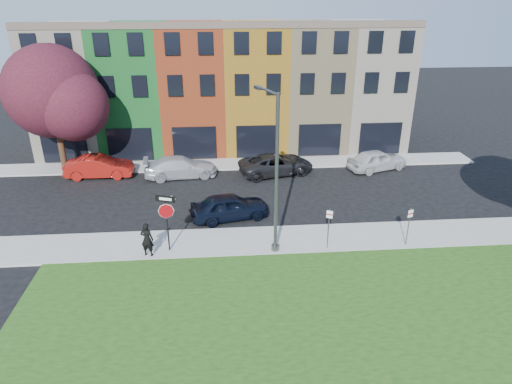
{
  "coord_description": "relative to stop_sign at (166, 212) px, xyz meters",
  "views": [
    {
      "loc": [
        -2.88,
        -18.53,
        12.68
      ],
      "look_at": [
        -1.09,
        4.0,
        2.54
      ],
      "focal_mm": 32.0,
      "sensor_mm": 36.0,
      "label": 1
    }
  ],
  "objects": [
    {
      "name": "sedan_near",
      "position": [
        3.25,
        3.58,
        -1.56
      ],
      "size": [
        3.85,
        5.42,
        1.57
      ],
      "primitive_type": "imported",
      "rotation": [
        0.0,
        0.0,
        1.79
      ],
      "color": "black",
      "rests_on": "ground"
    },
    {
      "name": "parked_car_dark",
      "position": [
        6.88,
        10.55,
        -1.59
      ],
      "size": [
        5.12,
        6.68,
        1.53
      ],
      "primitive_type": "imported",
      "rotation": [
        0.0,
        0.0,
        1.82
      ],
      "color": "black",
      "rests_on": "ground"
    },
    {
      "name": "parking_sign_a",
      "position": [
        8.29,
        -0.43,
        -0.8
      ],
      "size": [
        0.3,
        0.16,
        2.31
      ],
      "rotation": [
        0.0,
        0.0,
        -0.42
      ],
      "color": "#4D5052",
      "rests_on": "sidewalk_near"
    },
    {
      "name": "parked_car_red",
      "position": [
        -6.04,
        10.95,
        -1.55
      ],
      "size": [
        1.72,
        4.84,
        1.59
      ],
      "primitive_type": "imported",
      "rotation": [
        0.0,
        0.0,
        1.57
      ],
      "color": "maroon",
      "rests_on": "ground"
    },
    {
      "name": "man",
      "position": [
        -1.03,
        -0.41,
        -1.31
      ],
      "size": [
        0.88,
        0.76,
        1.85
      ],
      "primitive_type": "imported",
      "rotation": [
        0.0,
        0.0,
        2.89
      ],
      "color": "black",
      "rests_on": "sidewalk_near"
    },
    {
      "name": "tree_purple",
      "position": [
        -8.66,
        11.94,
        3.6
      ],
      "size": [
        7.75,
        6.78,
        9.22
      ],
      "color": "black",
      "rests_on": "sidewalk_far"
    },
    {
      "name": "parking_sign_b",
      "position": [
        12.56,
        -0.43,
        -0.88
      ],
      "size": [
        0.31,
        0.14,
        2.17
      ],
      "rotation": [
        0.0,
        0.0,
        0.34
      ],
      "color": "#4D5052",
      "rests_on": "sidewalk_near"
    },
    {
      "name": "ground",
      "position": [
        5.77,
        -2.32,
        -2.35
      ],
      "size": [
        120.0,
        120.0,
        0.0
      ],
      "primitive_type": "plane",
      "color": "black",
      "rests_on": "ground"
    },
    {
      "name": "sidewalk_far",
      "position": [
        2.77,
        12.68,
        -2.29
      ],
      "size": [
        40.0,
        2.4,
        0.12
      ],
      "primitive_type": "cube",
      "color": "gray",
      "rests_on": "ground"
    },
    {
      "name": "parked_car_silver",
      "position": [
        -0.14,
        10.5,
        -1.59
      ],
      "size": [
        3.43,
        5.75,
        1.52
      ],
      "primitive_type": "imported",
      "rotation": [
        0.0,
        0.0,
        1.7
      ],
      "color": "#B5B5BA",
      "rests_on": "ground"
    },
    {
      "name": "sidewalk_near",
      "position": [
        7.77,
        0.68,
        -2.29
      ],
      "size": [
        40.0,
        3.0,
        0.12
      ],
      "primitive_type": "cube",
      "color": "gray",
      "rests_on": "ground"
    },
    {
      "name": "parked_car_white",
      "position": [
        14.6,
        10.77,
        -1.57
      ],
      "size": [
        4.66,
        5.74,
        1.57
      ],
      "primitive_type": "imported",
      "rotation": [
        0.0,
        0.0,
        1.9
      ],
      "color": "silver",
      "rests_on": "ground"
    },
    {
      "name": "rowhouse_block",
      "position": [
        3.27,
        18.86,
        2.64
      ],
      "size": [
        30.0,
        10.12,
        10.0
      ],
      "color": "beige",
      "rests_on": "ground"
    },
    {
      "name": "stop_sign",
      "position": [
        0.0,
        0.0,
        0.0
      ],
      "size": [
        1.01,
        0.37,
        3.13
      ],
      "rotation": [
        0.0,
        0.0,
        -0.32
      ],
      "color": "black",
      "rests_on": "sidewalk_near"
    },
    {
      "name": "street_lamp",
      "position": [
        5.45,
        -0.23,
        1.93
      ],
      "size": [
        1.15,
        2.47,
        8.24
      ],
      "rotation": [
        0.0,
        0.0,
        0.36
      ],
      "color": "#4D5052",
      "rests_on": "sidewalk_near"
    }
  ]
}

